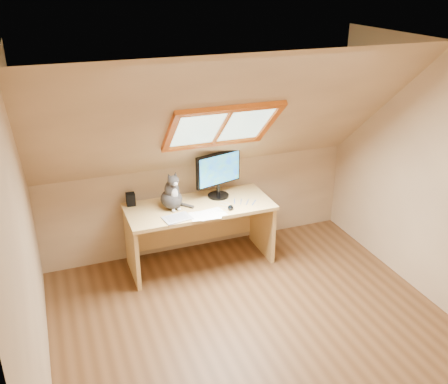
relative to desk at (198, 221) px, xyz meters
name	(u,v)px	position (x,y,z in m)	size (l,w,h in m)	color
ground	(264,339)	(0.12, -1.45, -0.48)	(3.50, 3.50, 0.00)	brown
room_shell	(275,193)	(0.12, -1.54, 0.95)	(3.52, 3.52, 2.41)	tan
desk	(198,221)	(0.00, 0.00, 0.00)	(1.52, 0.67, 0.69)	#E1B36A
monitor	(218,172)	(0.26, 0.06, 0.50)	(0.53, 0.23, 0.50)	black
cat	(172,195)	(-0.28, -0.03, 0.36)	(0.27, 0.30, 0.41)	#3B3734
desk_speaker	(131,199)	(-0.66, 0.18, 0.28)	(0.09, 0.09, 0.13)	black
graphics_tablet	(177,218)	(-0.30, -0.29, 0.22)	(0.27, 0.19, 0.01)	#B2B2B7
mouse	(231,208)	(0.27, -0.27, 0.23)	(0.06, 0.10, 0.03)	black
papers	(203,216)	(-0.04, -0.33, 0.22)	(0.33, 0.27, 0.00)	white
cables	(237,204)	(0.37, -0.18, 0.22)	(0.51, 0.26, 0.01)	silver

